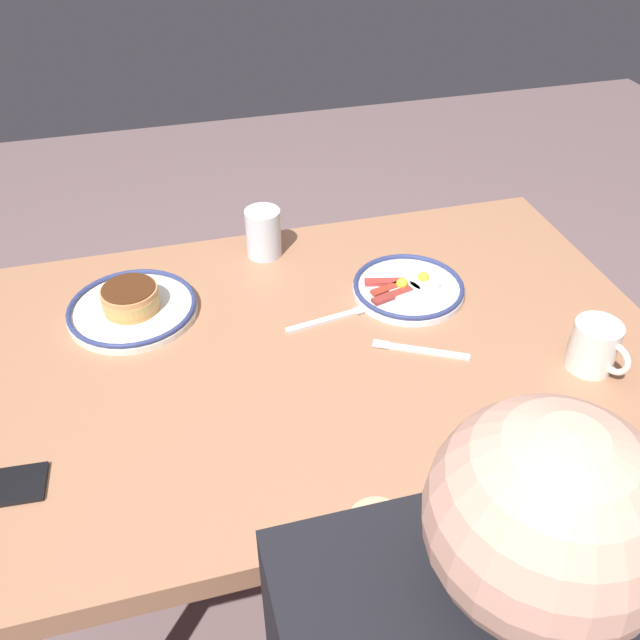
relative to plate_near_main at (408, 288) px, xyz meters
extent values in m
plane|color=#705959|center=(0.23, 0.12, -0.76)|extent=(6.00, 6.00, 0.00)
cube|color=#A26E4F|center=(0.23, 0.12, -0.04)|extent=(1.34, 0.87, 0.05)
cylinder|color=#8A5D43|center=(-0.35, -0.23, -0.41)|extent=(0.05, 0.05, 0.70)
cylinder|color=#8A5D43|center=(0.80, -0.23, -0.41)|extent=(0.05, 0.05, 0.70)
cylinder|color=#8A5D43|center=(-0.35, 0.46, -0.41)|extent=(0.05, 0.05, 0.70)
cylinder|color=white|center=(0.00, 0.00, -0.01)|extent=(0.24, 0.24, 0.01)
torus|color=navy|center=(0.00, 0.00, 0.01)|extent=(0.23, 0.23, 0.01)
cylinder|color=white|center=(-0.04, 0.00, 0.01)|extent=(0.07, 0.07, 0.01)
sphere|color=yellow|center=(-0.04, -0.01, 0.01)|extent=(0.03, 0.03, 0.03)
cylinder|color=white|center=(0.01, 0.02, 0.01)|extent=(0.07, 0.07, 0.01)
sphere|color=yellow|center=(0.01, 0.00, 0.01)|extent=(0.03, 0.03, 0.03)
cube|color=#A9332E|center=(0.04, -0.03, 0.01)|extent=(0.09, 0.04, 0.01)
cube|color=#A03222|center=(0.04, 0.00, 0.01)|extent=(0.08, 0.04, 0.01)
cube|color=maroon|center=(0.04, 0.02, 0.01)|extent=(0.10, 0.04, 0.01)
cylinder|color=silver|center=(0.57, -0.08, -0.01)|extent=(0.26, 0.26, 0.01)
torus|color=navy|center=(0.57, -0.08, 0.01)|extent=(0.26, 0.26, 0.01)
cylinder|color=#D18F4A|center=(0.57, -0.08, 0.01)|extent=(0.11, 0.11, 0.01)
cylinder|color=tan|center=(0.57, -0.08, 0.02)|extent=(0.11, 0.11, 0.01)
cylinder|color=tan|center=(0.57, -0.08, 0.03)|extent=(0.11, 0.11, 0.01)
cylinder|color=tan|center=(0.57, -0.08, 0.04)|extent=(0.11, 0.11, 0.01)
cylinder|color=#4C2814|center=(0.57, -0.08, 0.05)|extent=(0.11, 0.11, 0.00)
cylinder|color=white|center=(-0.24, 0.30, 0.04)|extent=(0.09, 0.09, 0.10)
torus|color=white|center=(-0.26, 0.34, 0.04)|extent=(0.04, 0.07, 0.07)
cylinder|color=brown|center=(-0.24, 0.30, 0.07)|extent=(0.07, 0.07, 0.01)
cylinder|color=silver|center=(0.26, -0.23, 0.04)|extent=(0.08, 0.08, 0.11)
cylinder|color=black|center=(0.26, -0.23, 0.03)|extent=(0.07, 0.07, 0.08)
cube|color=silver|center=(0.04, 0.19, -0.01)|extent=(0.17, 0.10, 0.01)
cube|color=silver|center=(0.11, 0.14, -0.01)|extent=(0.03, 0.02, 0.00)
cube|color=silver|center=(0.11, 0.15, -0.01)|extent=(0.03, 0.02, 0.00)
cube|color=silver|center=(0.11, 0.15, -0.01)|extent=(0.03, 0.02, 0.00)
cube|color=silver|center=(0.12, 0.16, -0.01)|extent=(0.03, 0.02, 0.00)
cube|color=silver|center=(0.19, 0.05, -0.01)|extent=(0.18, 0.04, 0.01)
cube|color=silver|center=(0.11, 0.04, -0.01)|extent=(0.03, 0.01, 0.00)
cube|color=silver|center=(0.11, 0.04, -0.01)|extent=(0.03, 0.01, 0.00)
cube|color=silver|center=(0.11, 0.03, -0.01)|extent=(0.03, 0.01, 0.00)
cube|color=silver|center=(0.12, 0.03, -0.01)|extent=(0.03, 0.01, 0.00)
sphere|color=#E0A38B|center=(0.23, 0.81, 0.38)|extent=(0.20, 0.20, 0.20)
cylinder|color=#DEA37A|center=(0.29, 0.63, 0.03)|extent=(0.07, 0.07, 0.26)
camera|label=1|loc=(0.48, 1.08, 0.84)|focal=38.14mm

